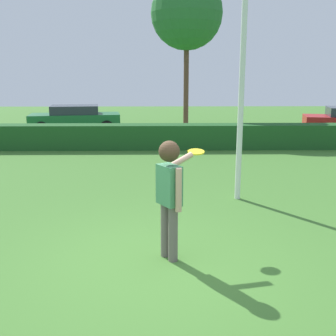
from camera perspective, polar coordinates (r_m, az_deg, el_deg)
The scene contains 7 objects.
ground_plane at distance 6.07m, azimuth -1.60°, elevation -13.14°, with size 60.00×60.00×0.00m, color #43772F.
person at distance 5.82m, azimuth 0.26°, elevation -2.67°, with size 0.59×0.79×1.77m.
frisbee at distance 6.56m, azimuth 3.96°, elevation 2.28°, with size 0.27×0.27×0.07m.
lamppost at distance 8.76m, azimuth 10.55°, elevation 17.24°, with size 0.24×0.24×6.08m.
hedge_row at distance 15.02m, azimuth -1.24°, elevation 4.44°, with size 29.47×0.90×0.89m, color #1E5020.
parked_car_green at distance 20.06m, azimuth -12.91°, elevation 6.96°, with size 4.41×2.32×1.25m.
willow_tree at distance 20.43m, azimuth 2.65°, elevation 20.82°, with size 3.39×3.39×7.19m.
Camera 1 is at (0.07, -5.45, 2.67)m, focal length 43.42 mm.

